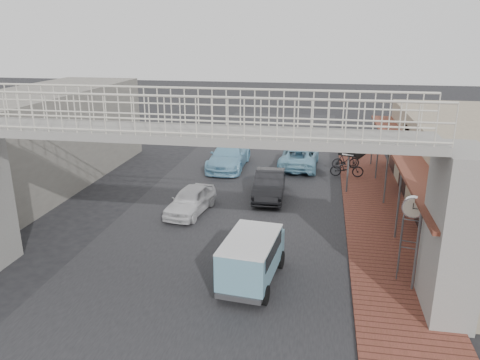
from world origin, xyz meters
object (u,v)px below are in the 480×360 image
at_px(dark_sedan, 269,185).
at_px(angkot_curb, 299,157).
at_px(street_clock, 413,211).
at_px(angkot_far, 229,156).
at_px(motorcycle_near, 347,168).
at_px(motorcycle_far, 346,160).
at_px(arrow_sign, 363,151).
at_px(angkot_van, 252,253).
at_px(white_hatchback, 190,200).

xyz_separation_m(dark_sedan, angkot_curb, (1.17, 5.71, -0.00)).
distance_m(dark_sedan, street_clock, 9.33).
relative_size(angkot_far, motorcycle_near, 2.76).
distance_m(motorcycle_far, arrow_sign, 5.02).
relative_size(angkot_far, arrow_sign, 1.83).
height_order(angkot_curb, motorcycle_far, angkot_curb).
xyz_separation_m(motorcycle_near, street_clock, (1.50, -11.30, 1.90)).
height_order(angkot_van, motorcycle_far, angkot_van).
bearing_deg(angkot_van, motorcycle_far, 81.88).
bearing_deg(arrow_sign, dark_sedan, -145.18).
bearing_deg(motorcycle_near, dark_sedan, 134.97).
bearing_deg(dark_sedan, arrow_sign, 9.59).
bearing_deg(dark_sedan, angkot_far, 119.33).
bearing_deg(angkot_curb, dark_sedan, 80.07).
height_order(dark_sedan, angkot_far, angkot_far).
relative_size(angkot_van, street_clock, 1.26).
xyz_separation_m(angkot_far, street_clock, (8.51, -12.33, 1.74)).
height_order(angkot_far, angkot_van, angkot_van).
height_order(angkot_far, arrow_sign, arrow_sign).
xyz_separation_m(angkot_curb, angkot_van, (-0.77, -14.17, 0.42)).
bearing_deg(angkot_curb, angkot_far, 11.58).
height_order(dark_sedan, angkot_van, angkot_van).
xyz_separation_m(dark_sedan, street_clock, (5.45, -7.36, 1.81)).
height_order(white_hatchback, angkot_far, angkot_far).
bearing_deg(motorcycle_near, angkot_far, 81.67).
bearing_deg(motorcycle_far, angkot_far, 80.00).
bearing_deg(motorcycle_far, arrow_sign, 171.13).
bearing_deg(dark_sedan, angkot_van, -89.59).
bearing_deg(angkot_curb, motorcycle_far, 179.65).
distance_m(motorcycle_near, arrow_sign, 3.53).
xyz_separation_m(dark_sedan, motorcycle_near, (3.95, 3.95, -0.08)).
bearing_deg(motorcycle_far, angkot_curb, 72.76).
distance_m(angkot_curb, angkot_far, 4.30).
bearing_deg(street_clock, motorcycle_near, 110.94).
relative_size(angkot_curb, angkot_far, 0.94).
height_order(dark_sedan, arrow_sign, arrow_sign).
relative_size(angkot_van, motorcycle_near, 1.95).
xyz_separation_m(dark_sedan, arrow_sign, (4.47, 0.94, 1.69)).
bearing_deg(motorcycle_far, white_hatchback, 123.67).
distance_m(white_hatchback, dark_sedan, 4.29).
xyz_separation_m(angkot_far, motorcycle_near, (7.01, -1.02, -0.16)).
distance_m(dark_sedan, motorcycle_far, 6.87).
relative_size(dark_sedan, arrow_sign, 1.46).
distance_m(dark_sedan, motorcycle_near, 5.58).
bearing_deg(white_hatchback, angkot_van, -49.07).
bearing_deg(dark_sedan, motorcycle_far, 52.59).
xyz_separation_m(dark_sedan, motorcycle_far, (3.95, 5.62, -0.07)).
xyz_separation_m(angkot_curb, motorcycle_near, (2.78, -1.76, -0.08)).
xyz_separation_m(white_hatchback, motorcycle_far, (7.27, 8.34, -0.00)).
bearing_deg(motorcycle_far, dark_sedan, 129.64).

